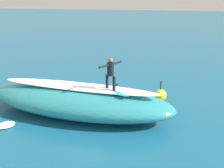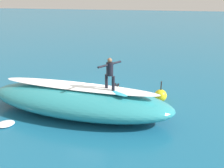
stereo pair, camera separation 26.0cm
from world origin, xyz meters
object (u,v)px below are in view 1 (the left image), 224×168
object	(u,v)px
surfboard_riding	(111,90)
surfboard_paddling	(113,92)
surfer_paddling	(114,89)
buoy_marker	(160,95)
surfer_riding	(110,71)

from	to	relation	value
surfboard_riding	surfboard_paddling	bearing A→B (deg)	-48.10
surfer_paddling	buoy_marker	world-z (taller)	buoy_marker
surfer_riding	surfboard_paddling	xyz separation A→B (m)	(0.37, -3.15, -2.26)
surfer_riding	buoy_marker	xyz separation A→B (m)	(-2.31, -2.39, -1.96)
surfboard_paddling	surfer_paddling	bearing A→B (deg)	180.00
surfboard_paddling	buoy_marker	distance (m)	2.80
surfboard_paddling	surfer_paddling	xyz separation A→B (m)	(-0.00, -0.13, 0.18)
surfer_riding	buoy_marker	distance (m)	3.86
surfboard_paddling	buoy_marker	size ratio (longest dim) A/B	2.05
surfer_riding	surfer_paddling	distance (m)	3.90
surfer_riding	surfboard_paddling	distance (m)	3.89
surfer_riding	surfer_paddling	bearing A→B (deg)	-48.39
surfboard_riding	surfer_riding	world-z (taller)	surfer_riding
surfer_riding	surfer_paddling	world-z (taller)	surfer_riding
surfer_riding	surfer_paddling	size ratio (longest dim) A/B	0.86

